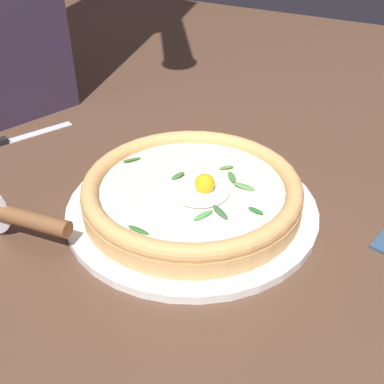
# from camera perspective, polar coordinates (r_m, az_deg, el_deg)

# --- Properties ---
(ground_plane) EXTENTS (2.40, 2.40, 0.03)m
(ground_plane) POSITION_cam_1_polar(r_m,az_deg,el_deg) (0.63, 1.14, -5.53)
(ground_plane) COLOR brown
(ground_plane) RESTS_ON ground
(pizza_plate) EXTENTS (0.35, 0.35, 0.01)m
(pizza_plate) POSITION_cam_1_polar(r_m,az_deg,el_deg) (0.65, 0.00, -1.90)
(pizza_plate) COLOR white
(pizza_plate) RESTS_ON ground
(pizza) EXTENTS (0.30, 0.30, 0.06)m
(pizza) POSITION_cam_1_polar(r_m,az_deg,el_deg) (0.63, 0.02, 0.15)
(pizza) COLOR tan
(pizza) RESTS_ON pizza_plate
(pizza_cutter) EXTENTS (0.04, 0.17, 0.08)m
(pizza_cutter) POSITION_cam_1_polar(r_m,az_deg,el_deg) (0.61, -20.89, -2.77)
(pizza_cutter) COLOR silver
(pizza_cutter) RESTS_ON ground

